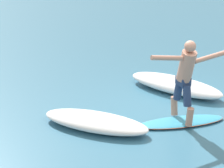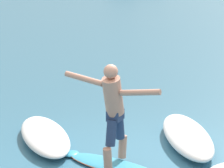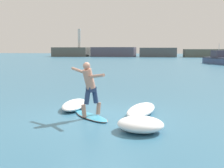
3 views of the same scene
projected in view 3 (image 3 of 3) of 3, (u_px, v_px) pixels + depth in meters
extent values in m
plane|color=teal|center=(98.00, 117.00, 9.67)|extent=(200.00, 200.00, 0.00)
cube|color=#53544F|center=(71.00, 52.00, 73.46)|extent=(8.22, 4.76, 2.15)
cube|color=#4E4B5A|center=(114.00, 52.00, 71.81)|extent=(10.14, 4.56, 2.19)
cube|color=#4B4F52|center=(158.00, 52.00, 70.18)|extent=(8.20, 4.17, 2.07)
cube|color=#53584F|center=(205.00, 53.00, 68.56)|extent=(9.21, 4.33, 1.75)
cylinder|color=silver|center=(79.00, 38.00, 72.76)|extent=(0.70, 0.70, 4.35)
ellipsoid|color=#3AA0C8|center=(91.00, 117.00, 9.57)|extent=(1.53, 1.63, 0.07)
ellipsoid|color=#3AA0C8|center=(79.00, 112.00, 10.31)|extent=(0.37, 0.37, 0.06)
ellipsoid|color=#DB5B2D|center=(91.00, 117.00, 9.57)|extent=(1.54, 1.65, 0.03)
cone|color=black|center=(103.00, 125.00, 8.98)|extent=(0.07, 0.07, 0.14)
cone|color=black|center=(105.00, 123.00, 9.16)|extent=(0.07, 0.07, 0.14)
cone|color=black|center=(97.00, 124.00, 9.01)|extent=(0.07, 0.07, 0.14)
cylinder|color=tan|center=(84.00, 111.00, 9.35)|extent=(0.21, 0.22, 0.38)
cylinder|color=navy|center=(87.00, 98.00, 9.39)|extent=(0.25, 0.26, 0.42)
cylinder|color=tan|center=(98.00, 108.00, 9.73)|extent=(0.21, 0.22, 0.38)
cylinder|color=navy|center=(95.00, 97.00, 9.60)|extent=(0.25, 0.26, 0.42)
cube|color=navy|center=(91.00, 89.00, 9.47)|extent=(0.32, 0.33, 0.16)
cylinder|color=tan|center=(89.00, 79.00, 9.37)|extent=(0.49, 0.52, 0.65)
sphere|color=tan|center=(87.00, 66.00, 9.27)|extent=(0.22, 0.22, 0.22)
cylinder|color=tan|center=(97.00, 76.00, 8.98)|extent=(0.55, 0.48, 0.20)
cylinder|color=tan|center=(78.00, 70.00, 9.64)|extent=(0.56, 0.47, 0.19)
cube|color=#3A4D77|center=(222.00, 61.00, 39.88)|extent=(4.11, 6.87, 0.84)
cone|color=#3A4D77|center=(207.00, 60.00, 43.56)|extent=(1.20, 1.38, 0.84)
cube|color=black|center=(222.00, 58.00, 39.84)|extent=(4.14, 6.83, 0.08)
cube|color=#38384A|center=(219.00, 54.00, 40.50)|extent=(1.92, 2.07, 0.92)
cube|color=#232D38|center=(215.00, 53.00, 41.31)|extent=(1.07, 0.43, 0.46)
cylinder|color=silver|center=(219.00, 47.00, 40.39)|extent=(0.06, 0.06, 0.90)
cube|color=black|center=(221.00, 56.00, 63.44)|extent=(0.40, 0.33, 0.52)
ellipsoid|color=white|center=(141.00, 110.00, 9.97)|extent=(1.09, 2.35, 0.31)
ellipsoid|color=white|center=(140.00, 124.00, 8.00)|extent=(1.70, 1.70, 0.38)
ellipsoid|color=white|center=(74.00, 105.00, 11.05)|extent=(0.92, 2.16, 0.26)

